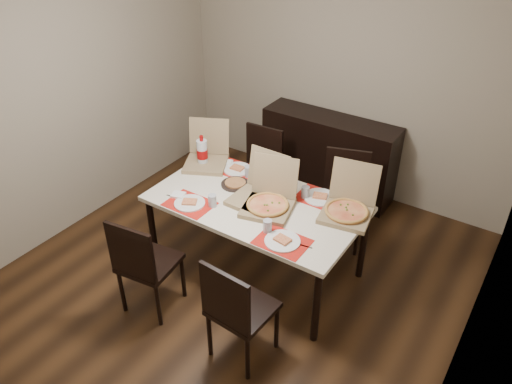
{
  "coord_description": "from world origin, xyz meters",
  "views": [
    {
      "loc": [
        2.03,
        -2.74,
        3.14
      ],
      "look_at": [
        0.08,
        0.19,
        0.85
      ],
      "focal_mm": 35.0,
      "sensor_mm": 36.0,
      "label": 1
    }
  ],
  "objects_px": {
    "chair_far_right": "(344,194)",
    "dip_bowl": "(280,197)",
    "chair_near_right": "(236,309)",
    "chair_far_left": "(259,167)",
    "soda_bottle": "(202,153)",
    "dining_table": "(256,208)",
    "sideboard": "(328,155)",
    "pizza_box_center": "(269,202)",
    "chair_near_left": "(143,262)"
  },
  "relations": [
    {
      "from": "sideboard",
      "to": "dip_bowl",
      "type": "xyz_separation_m",
      "value": [
        0.23,
        -1.43,
        0.31
      ]
    },
    {
      "from": "dining_table",
      "to": "soda_bottle",
      "type": "bearing_deg",
      "value": 162.45
    },
    {
      "from": "chair_far_right",
      "to": "dip_bowl",
      "type": "height_order",
      "value": "chair_far_right"
    },
    {
      "from": "dining_table",
      "to": "chair_far_left",
      "type": "bearing_deg",
      "value": 121.87
    },
    {
      "from": "dining_table",
      "to": "soda_bottle",
      "type": "distance_m",
      "value": 0.83
    },
    {
      "from": "chair_near_right",
      "to": "soda_bottle",
      "type": "relative_size",
      "value": 2.99
    },
    {
      "from": "sideboard",
      "to": "pizza_box_center",
      "type": "relative_size",
      "value": 2.9
    },
    {
      "from": "sideboard",
      "to": "chair_far_left",
      "type": "bearing_deg",
      "value": -120.69
    },
    {
      "from": "chair_near_left",
      "to": "chair_far_left",
      "type": "distance_m",
      "value": 1.76
    },
    {
      "from": "dining_table",
      "to": "chair_near_left",
      "type": "xyz_separation_m",
      "value": [
        -0.47,
        -0.92,
        -0.17
      ]
    },
    {
      "from": "sideboard",
      "to": "chair_near_left",
      "type": "distance_m",
      "value": 2.53
    },
    {
      "from": "sideboard",
      "to": "chair_near_left",
      "type": "xyz_separation_m",
      "value": [
        -0.38,
        -2.5,
        0.06
      ]
    },
    {
      "from": "chair_near_left",
      "to": "chair_far_right",
      "type": "relative_size",
      "value": 1.0
    },
    {
      "from": "dip_bowl",
      "to": "soda_bottle",
      "type": "height_order",
      "value": "soda_bottle"
    },
    {
      "from": "chair_near_right",
      "to": "chair_far_left",
      "type": "distance_m",
      "value": 2.0
    },
    {
      "from": "pizza_box_center",
      "to": "soda_bottle",
      "type": "height_order",
      "value": "pizza_box_center"
    },
    {
      "from": "chair_near_right",
      "to": "pizza_box_center",
      "type": "relative_size",
      "value": 1.8
    },
    {
      "from": "sideboard",
      "to": "pizza_box_center",
      "type": "distance_m",
      "value": 1.66
    },
    {
      "from": "chair_near_left",
      "to": "dip_bowl",
      "type": "xyz_separation_m",
      "value": [
        0.61,
        1.08,
        0.25
      ]
    },
    {
      "from": "pizza_box_center",
      "to": "soda_bottle",
      "type": "relative_size",
      "value": 1.66
    },
    {
      "from": "sideboard",
      "to": "chair_far_left",
      "type": "xyz_separation_m",
      "value": [
        -0.44,
        -0.74,
        0.06
      ]
    },
    {
      "from": "dining_table",
      "to": "chair_near_right",
      "type": "xyz_separation_m",
      "value": [
        0.44,
        -0.91,
        -0.17
      ]
    },
    {
      "from": "chair_near_right",
      "to": "chair_far_right",
      "type": "relative_size",
      "value": 1.0
    },
    {
      "from": "chair_near_left",
      "to": "chair_far_right",
      "type": "distance_m",
      "value": 2.01
    },
    {
      "from": "dining_table",
      "to": "chair_far_right",
      "type": "relative_size",
      "value": 1.94
    },
    {
      "from": "sideboard",
      "to": "pizza_box_center",
      "type": "height_order",
      "value": "pizza_box_center"
    },
    {
      "from": "chair_near_right",
      "to": "chair_far_left",
      "type": "xyz_separation_m",
      "value": [
        -0.96,
        1.76,
        0.0
      ]
    },
    {
      "from": "chair_far_left",
      "to": "pizza_box_center",
      "type": "xyz_separation_m",
      "value": [
        0.66,
        -0.86,
        0.3
      ]
    },
    {
      "from": "chair_near_left",
      "to": "chair_near_right",
      "type": "xyz_separation_m",
      "value": [
        0.9,
        0.01,
        0.0
      ]
    },
    {
      "from": "chair_near_left",
      "to": "pizza_box_center",
      "type": "bearing_deg",
      "value": 56.15
    },
    {
      "from": "dining_table",
      "to": "chair_far_left",
      "type": "height_order",
      "value": "chair_far_left"
    },
    {
      "from": "chair_near_left",
      "to": "dip_bowl",
      "type": "bearing_deg",
      "value": 60.37
    },
    {
      "from": "soda_bottle",
      "to": "chair_near_left",
      "type": "bearing_deg",
      "value": -75.33
    },
    {
      "from": "dining_table",
      "to": "dip_bowl",
      "type": "bearing_deg",
      "value": 47.99
    },
    {
      "from": "chair_far_right",
      "to": "dip_bowl",
      "type": "xyz_separation_m",
      "value": [
        -0.29,
        -0.71,
        0.25
      ]
    },
    {
      "from": "dining_table",
      "to": "dip_bowl",
      "type": "xyz_separation_m",
      "value": [
        0.15,
        0.16,
        0.08
      ]
    },
    {
      "from": "chair_near_right",
      "to": "sideboard",
      "type": "bearing_deg",
      "value": 101.76
    },
    {
      "from": "pizza_box_center",
      "to": "chair_far_right",
      "type": "bearing_deg",
      "value": 71.67
    },
    {
      "from": "dining_table",
      "to": "chair_far_left",
      "type": "relative_size",
      "value": 1.94
    },
    {
      "from": "sideboard",
      "to": "chair_near_right",
      "type": "xyz_separation_m",
      "value": [
        0.52,
        -2.5,
        0.06
      ]
    },
    {
      "from": "pizza_box_center",
      "to": "soda_bottle",
      "type": "xyz_separation_m",
      "value": [
        -0.91,
        0.26,
        0.07
      ]
    },
    {
      "from": "chair_near_left",
      "to": "soda_bottle",
      "type": "relative_size",
      "value": 2.99
    },
    {
      "from": "dining_table",
      "to": "chair_far_left",
      "type": "distance_m",
      "value": 1.01
    },
    {
      "from": "chair_far_left",
      "to": "chair_far_right",
      "type": "relative_size",
      "value": 1.0
    },
    {
      "from": "dip_bowl",
      "to": "soda_bottle",
      "type": "xyz_separation_m",
      "value": [
        -0.92,
        0.08,
        0.12
      ]
    },
    {
      "from": "chair_far_right",
      "to": "pizza_box_center",
      "type": "xyz_separation_m",
      "value": [
        -0.29,
        -0.89,
        0.3
      ]
    },
    {
      "from": "chair_far_right",
      "to": "soda_bottle",
      "type": "relative_size",
      "value": 2.99
    },
    {
      "from": "chair_near_left",
      "to": "soda_bottle",
      "type": "height_order",
      "value": "soda_bottle"
    },
    {
      "from": "dip_bowl",
      "to": "sideboard",
      "type": "bearing_deg",
      "value": 99.16
    },
    {
      "from": "chair_near_right",
      "to": "chair_far_right",
      "type": "bearing_deg",
      "value": 90.11
    }
  ]
}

